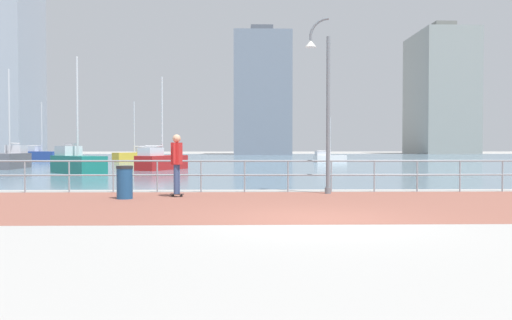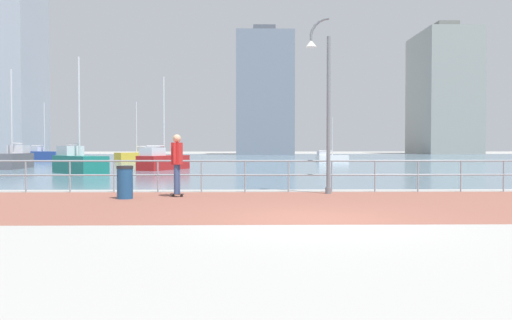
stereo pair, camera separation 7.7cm
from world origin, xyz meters
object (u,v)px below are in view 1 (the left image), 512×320
skateboarder (177,159)px  sailboat_gray (329,158)px  sailboat_white (41,155)px  sailboat_blue (136,156)px  trash_bin (125,182)px  lamppost (323,96)px  sailboat_teal (161,161)px  sailboat_navy (11,159)px  sailboat_yellow (77,162)px

skateboarder → sailboat_gray: (10.13, 33.79, -0.69)m
sailboat_gray → sailboat_white: size_ratio=0.68×
sailboat_blue → sailboat_white: bearing=153.0°
sailboat_gray → sailboat_white: (-30.41, 7.78, 0.19)m
sailboat_gray → trash_bin: bearing=-108.5°
lamppost → trash_bin: 6.50m
sailboat_teal → sailboat_navy: 10.70m
trash_bin → sailboat_white: size_ratio=0.15×
trash_bin → sailboat_white: (-18.90, 42.12, 0.13)m
lamppost → sailboat_blue: 37.22m
lamppost → trash_bin: lamppost is taller
lamppost → trash_bin: size_ratio=5.88×
lamppost → sailboat_gray: bearing=80.1°
trash_bin → sailboat_navy: bearing=121.2°
sailboat_yellow → sailboat_blue: bearing=93.8°
lamppost → sailboat_blue: bearing=110.7°
sailboat_gray → sailboat_navy: (-23.93, -13.84, 0.23)m
trash_bin → sailboat_blue: sailboat_blue is taller
sailboat_teal → sailboat_blue: size_ratio=1.00×
trash_bin → sailboat_white: 46.17m
lamppost → sailboat_gray: size_ratio=1.27×
sailboat_white → sailboat_blue: sailboat_white is taller
sailboat_white → sailboat_blue: bearing=-27.0°
sailboat_gray → lamppost: bearing=-99.9°
skateboarder → sailboat_gray: size_ratio=0.42×
sailboat_white → sailboat_navy: bearing=-73.3°
lamppost → sailboat_yellow: 17.15m
skateboarder → sailboat_white: sailboat_white is taller
skateboarder → lamppost: bearing=12.0°
sailboat_yellow → sailboat_blue: sailboat_yellow is taller
sailboat_yellow → sailboat_navy: sailboat_navy is taller
skateboarder → trash_bin: bearing=-158.3°
sailboat_yellow → sailboat_blue: 22.42m
sailboat_blue → sailboat_navy: size_ratio=0.88×
sailboat_gray → sailboat_yellow: 26.84m
sailboat_navy → sailboat_white: bearing=106.7°
sailboat_blue → sailboat_teal: bearing=-73.3°
sailboat_gray → sailboat_navy: sailboat_navy is taller
sailboat_teal → sailboat_yellow: 5.91m
sailboat_gray → sailboat_blue: (-18.83, 1.89, 0.15)m
sailboat_gray → sailboat_yellow: sailboat_yellow is taller
sailboat_teal → sailboat_gray: bearing=50.0°
trash_bin → sailboat_navy: sailboat_navy is taller
lamppost → sailboat_white: size_ratio=0.87×
lamppost → sailboat_navy: bearing=133.8°
lamppost → sailboat_white: bearing=121.3°
lamppost → skateboarder: 4.90m
lamppost → sailboat_yellow: sailboat_yellow is taller
skateboarder → sailboat_white: size_ratio=0.29×
sailboat_navy → sailboat_gray: bearing=30.0°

